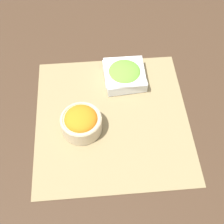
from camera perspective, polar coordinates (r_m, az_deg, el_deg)
The scene contains 4 objects.
ground_plane at distance 0.93m, azimuth 0.00°, elevation -1.18°, with size 3.00×3.00×0.00m, color #422D1E.
placemat at distance 0.93m, azimuth 0.00°, elevation -1.11°, with size 0.45×0.47×0.00m.
carrot_bowl at distance 0.88m, azimuth -5.64°, elevation -1.76°, with size 0.12×0.12×0.07m.
lettuce_bowl at distance 1.00m, azimuth 2.30°, elevation 6.92°, with size 0.13×0.13×0.05m.
Camera 1 is at (-0.04, -0.51, 0.78)m, focal length 50.00 mm.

